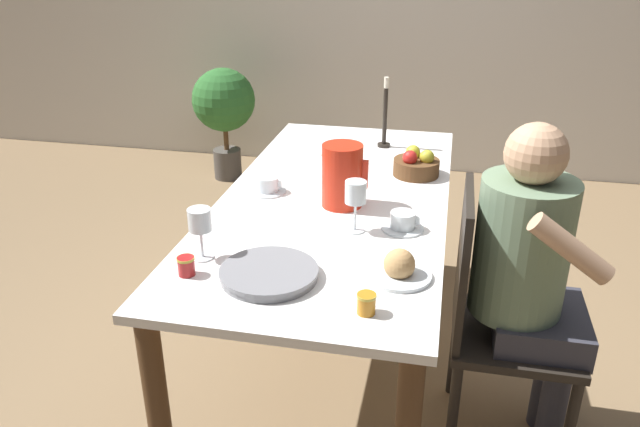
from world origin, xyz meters
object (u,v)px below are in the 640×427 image
Objects in this scene: candlestick_tall at (385,120)px; jam_jar_amber at (366,303)px; teacup_across at (268,186)px; wine_glass_juice at (200,223)px; wine_glass_water at (356,195)px; fruit_bowl at (416,165)px; person_seated at (530,268)px; potted_plant at (224,106)px; bread_plate at (399,268)px; jam_jar_red at (186,265)px; red_pitcher at (342,175)px; teacup_near_person at (403,222)px; chair_person_side at (494,317)px; serving_tray at (269,273)px.

jam_jar_amber is at bearing -85.17° from candlestick_tall.
teacup_across is at bearing 123.22° from jam_jar_amber.
teacup_across is 0.45× the size of candlestick_tall.
teacup_across is at bearing 85.27° from wine_glass_juice.
fruit_bowl is at bearing 74.05° from wine_glass_water.
jam_jar_amber is (-0.47, -0.46, 0.09)m from person_seated.
wine_glass_water reaches higher than potted_plant.
wine_glass_juice is at bearing -94.73° from teacup_across.
bread_plate is 1.02× the size of fruit_bowl.
potted_plant is at bearing 117.33° from jam_jar_amber.
teacup_across reaches higher than jam_jar_red.
red_pitcher is 0.61m from wine_glass_juice.
potted_plant is (-1.88, 2.27, -0.15)m from person_seated.
teacup_near_person is 0.53m from fruit_bowl.
chair_person_side reaches higher than potted_plant.
wine_glass_juice is (-0.35, -0.49, 0.00)m from red_pitcher.
person_seated is 7.07× the size of wine_glass_juice.
red_pitcher is 0.32m from teacup_across.
candlestick_tall reaches higher than wine_glass_juice.
person_seated is at bearing 23.40° from serving_tray.
bread_plate reaches higher than jam_jar_red.
wine_glass_juice reaches higher than jam_jar_amber.
red_pitcher reaches higher than jam_jar_red.
teacup_across is at bearing 157.69° from teacup_near_person.
red_pitcher is at bearing -111.65° from chair_person_side.
red_pitcher is 0.71× the size of candlestick_tall.
chair_person_side is 0.63m from wine_glass_water.
person_seated is 5.02× the size of red_pitcher.
wine_glass_juice is 0.62m from bread_plate.
jam_jar_amber and jam_jar_red have the same top height.
candlestick_tall is at bearing -152.28° from chair_person_side.
candlestick_tall is (0.42, 1.21, 0.01)m from wine_glass_juice.
chair_person_side is 5.62× the size of wine_glass_juice.
bread_plate is (0.37, 0.09, 0.01)m from serving_tray.
bread_plate is (0.56, -0.55, 0.00)m from teacup_across.
red_pitcher is at bearing -95.64° from candlestick_tall.
serving_tray is at bearing 158.01° from jam_jar_amber.
teacup_across is 0.90m from jam_jar_amber.
wine_glass_juice is at bearing 159.84° from jam_jar_amber.
person_seated is 0.85m from serving_tray.
wine_glass_water is 0.43m from serving_tray.
fruit_bowl is at bearing 56.52° from red_pitcher.
teacup_across is 0.76m from candlestick_tall.
fruit_bowl is (0.01, 0.53, 0.02)m from teacup_near_person.
potted_plant is (-0.86, 2.64, -0.24)m from jam_jar_red.
teacup_across is (0.05, 0.56, -0.09)m from wine_glass_juice.
wine_glass_juice is 1.14× the size of teacup_near_person.
jam_jar_red is (-0.44, -0.40, -0.10)m from wine_glass_water.
person_seated is at bearing 44.32° from jam_jar_amber.
wine_glass_water reaches higher than fruit_bowl.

